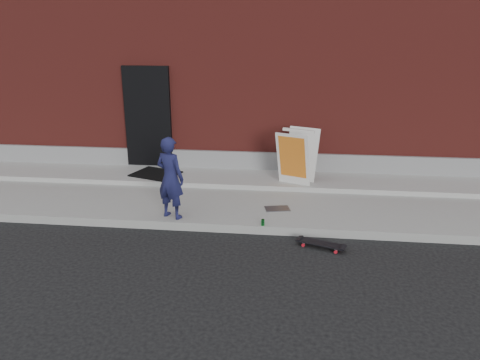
# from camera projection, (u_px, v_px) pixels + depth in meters

# --- Properties ---
(ground) EXTENTS (80.00, 80.00, 0.00)m
(ground) POSITION_uv_depth(u_px,v_px,m) (250.00, 234.00, 7.90)
(ground) COLOR black
(ground) RESTS_ON ground
(sidewalk) EXTENTS (20.00, 3.00, 0.15)m
(sidewalk) POSITION_uv_depth(u_px,v_px,m) (257.00, 199.00, 9.29)
(sidewalk) COLOR gray
(sidewalk) RESTS_ON ground
(apron) EXTENTS (20.00, 1.20, 0.10)m
(apron) POSITION_uv_depth(u_px,v_px,m) (260.00, 179.00, 10.10)
(apron) COLOR gray
(apron) RESTS_ON sidewalk
(building) EXTENTS (20.00, 8.10, 5.00)m
(building) POSITION_uv_depth(u_px,v_px,m) (273.00, 56.00, 13.72)
(building) COLOR maroon
(building) RESTS_ON ground
(child) EXTENTS (0.62, 0.52, 1.44)m
(child) POSITION_uv_depth(u_px,v_px,m) (170.00, 178.00, 8.01)
(child) COLOR #171840
(child) RESTS_ON sidewalk
(skateboard) EXTENTS (0.78, 0.45, 0.09)m
(skateboard) POSITION_uv_depth(u_px,v_px,m) (321.00, 244.00, 7.39)
(skateboard) COLOR red
(skateboard) RESTS_ON ground
(pizza_sign) EXTENTS (0.92, 0.99, 1.12)m
(pizza_sign) POSITION_uv_depth(u_px,v_px,m) (297.00, 156.00, 9.56)
(pizza_sign) COLOR silver
(pizza_sign) RESTS_ON apron
(soda_can) EXTENTS (0.08, 0.08, 0.11)m
(soda_can) POSITION_uv_depth(u_px,v_px,m) (263.00, 222.00, 7.86)
(soda_can) COLOR #1B8730
(soda_can) RESTS_ON sidewalk
(doormat) EXTENTS (1.14, 1.03, 0.03)m
(doormat) POSITION_uv_depth(u_px,v_px,m) (156.00, 174.00, 10.25)
(doormat) COLOR black
(doormat) RESTS_ON apron
(utility_plate) EXTENTS (0.49, 0.37, 0.01)m
(utility_plate) POSITION_uv_depth(u_px,v_px,m) (277.00, 209.00, 8.58)
(utility_plate) COLOR #4B4C50
(utility_plate) RESTS_ON sidewalk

